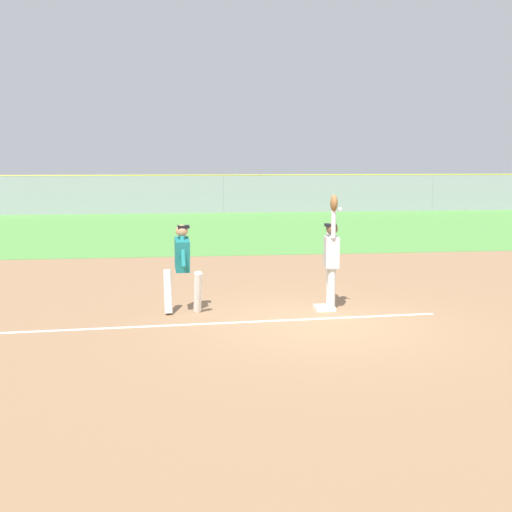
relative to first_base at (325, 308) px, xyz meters
The scene contains 13 objects.
ground_plane 1.03m from the first_base, 107.30° to the right, with size 76.85×76.85×0.00m, color #936D4C.
outfield_grass 15.53m from the first_base, 91.13° to the left, with size 48.99×16.30×0.01m, color #549342.
chalk_foul_line 4.10m from the first_base, 167.32° to the right, with size 12.00×0.10×0.01m, color white.
first_base is the anchor object (origin of this frame).
fielder 1.09m from the first_base, ahead, with size 0.31×0.90×2.28m.
runner 2.93m from the first_base, behind, with size 0.75×0.84×1.72m.
baseball 1.99m from the first_base, 45.90° to the right, with size 0.07×0.07×0.07m, color white.
outfield_fence 23.70m from the first_base, 90.74° to the left, with size 49.07×0.08×2.15m.
parked_car_white 30.01m from the first_base, 114.19° to the left, with size 4.47×2.26×1.25m.
parked_car_red 28.02m from the first_base, 104.27° to the left, with size 4.51×2.33×1.25m.
parked_car_tan 27.49m from the first_base, 93.13° to the left, with size 4.53×2.39×1.25m.
parked_car_silver 27.59m from the first_base, 81.77° to the left, with size 4.44×2.20×1.25m.
parked_car_black 28.82m from the first_base, 72.22° to the left, with size 4.57×2.47×1.25m.
Camera 1 is at (-2.52, -10.97, 2.91)m, focal length 44.47 mm.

